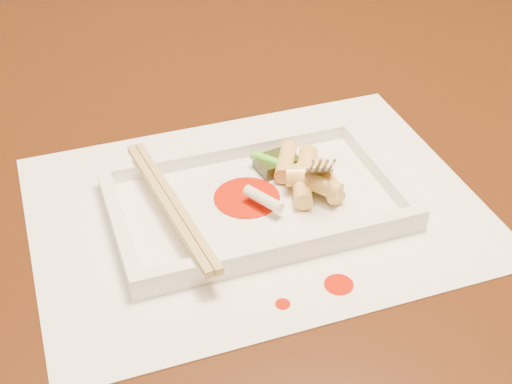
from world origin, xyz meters
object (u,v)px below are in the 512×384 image
object	(u,v)px
chopstick_a	(166,204)
fork	(324,107)
table	(178,223)
plate_base	(256,204)
placemat	(256,208)

from	to	relation	value
chopstick_a	fork	xyz separation A→B (m)	(0.15, 0.02, 0.06)
table	chopstick_a	distance (m)	0.18
table	plate_base	xyz separation A→B (m)	(0.05, -0.12, 0.11)
plate_base	placemat	bearing A→B (deg)	0.00
table	fork	distance (m)	0.24
plate_base	fork	xyz separation A→B (m)	(0.07, 0.02, 0.08)
table	fork	size ratio (longest dim) A/B	10.00
table	placemat	world-z (taller)	placemat
fork	table	bearing A→B (deg)	138.62
plate_base	table	bearing A→B (deg)	111.57
placemat	table	bearing A→B (deg)	111.57
table	placemat	xyz separation A→B (m)	(0.05, -0.12, 0.10)
plate_base	chopstick_a	world-z (taller)	chopstick_a
placemat	chopstick_a	xyz separation A→B (m)	(-0.08, 0.00, 0.03)
table	placemat	distance (m)	0.17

